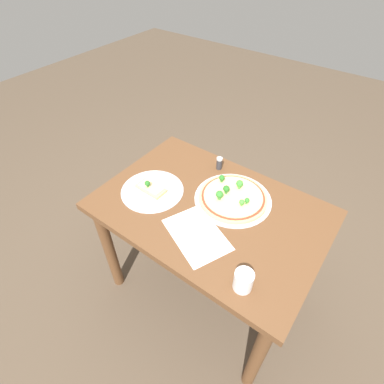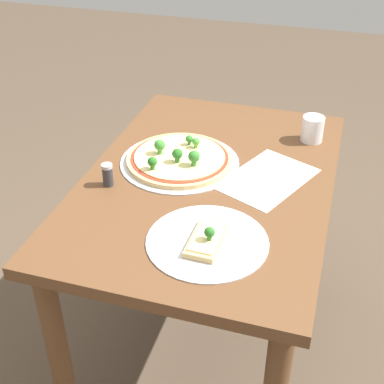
{
  "view_description": "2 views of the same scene",
  "coord_description": "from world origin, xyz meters",
  "px_view_note": "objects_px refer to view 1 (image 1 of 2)",
  "views": [
    {
      "loc": [
        0.5,
        -0.82,
        1.73
      ],
      "look_at": [
        -0.12,
        0.02,
        0.74
      ],
      "focal_mm": 28.0,
      "sensor_mm": 36.0,
      "label": 1
    },
    {
      "loc": [
        -1.29,
        -0.34,
        1.57
      ],
      "look_at": [
        -0.12,
        0.02,
        0.74
      ],
      "focal_mm": 50.0,
      "sensor_mm": 36.0,
      "label": 2
    }
  ],
  "objects_px": {
    "pizza_tray_slice": "(152,190)",
    "drinking_cup": "(243,281)",
    "dining_table": "(209,224)",
    "condiment_shaker": "(219,163)",
    "pizza_tray_whole": "(233,197)"
  },
  "relations": [
    {
      "from": "pizza_tray_slice",
      "to": "drinking_cup",
      "type": "height_order",
      "value": "drinking_cup"
    },
    {
      "from": "dining_table",
      "to": "condiment_shaker",
      "type": "height_order",
      "value": "condiment_shaker"
    },
    {
      "from": "pizza_tray_slice",
      "to": "drinking_cup",
      "type": "bearing_deg",
      "value": -16.93
    },
    {
      "from": "drinking_cup",
      "to": "dining_table",
      "type": "bearing_deg",
      "value": 140.41
    },
    {
      "from": "pizza_tray_slice",
      "to": "condiment_shaker",
      "type": "distance_m",
      "value": 0.38
    },
    {
      "from": "dining_table",
      "to": "pizza_tray_whole",
      "type": "xyz_separation_m",
      "value": [
        0.05,
        0.11,
        0.13
      ]
    },
    {
      "from": "pizza_tray_whole",
      "to": "condiment_shaker",
      "type": "xyz_separation_m",
      "value": [
        -0.18,
        0.16,
        0.02
      ]
    },
    {
      "from": "pizza_tray_slice",
      "to": "dining_table",
      "type": "bearing_deg",
      "value": 14.51
    },
    {
      "from": "dining_table",
      "to": "condiment_shaker",
      "type": "xyz_separation_m",
      "value": [
        -0.12,
        0.27,
        0.15
      ]
    },
    {
      "from": "dining_table",
      "to": "pizza_tray_slice",
      "type": "bearing_deg",
      "value": -165.49
    },
    {
      "from": "pizza_tray_whole",
      "to": "drinking_cup",
      "type": "distance_m",
      "value": 0.46
    },
    {
      "from": "dining_table",
      "to": "drinking_cup",
      "type": "distance_m",
      "value": 0.44
    },
    {
      "from": "drinking_cup",
      "to": "pizza_tray_whole",
      "type": "bearing_deg",
      "value": 125.28
    },
    {
      "from": "pizza_tray_slice",
      "to": "pizza_tray_whole",
      "type": "bearing_deg",
      "value": 27.93
    },
    {
      "from": "drinking_cup",
      "to": "condiment_shaker",
      "type": "bearing_deg",
      "value": 129.85
    }
  ]
}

